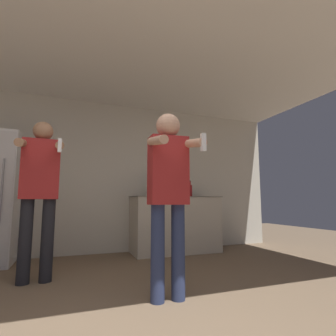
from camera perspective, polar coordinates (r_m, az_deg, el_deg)
wall_back at (r=4.56m, az=-17.08°, el=-1.57°), size 7.00×0.06×2.55m
ceiling_slab at (r=3.43m, az=-14.43°, el=23.23°), size 7.00×3.63×0.05m
counter at (r=4.54m, az=1.59°, el=-12.10°), size 1.48×0.65×0.93m
bottle_red_label at (r=4.30m, az=-3.64°, el=-4.46°), size 0.09×0.09×0.31m
bottle_brown_liquor at (r=4.41m, az=0.50°, el=-5.06°), size 0.09×0.09×0.24m
bottle_dark_rum at (r=4.55m, az=4.86°, el=-4.86°), size 0.07×0.07×0.28m
bottle_short_whiskey at (r=4.50m, az=3.22°, el=-4.81°), size 0.07×0.07×0.30m
bottle_green_wine at (r=4.37m, az=-0.76°, el=-4.67°), size 0.08×0.08×0.31m
person_woman_foreground at (r=2.36m, az=0.10°, el=-3.95°), size 0.41×0.54×1.66m
person_man_side at (r=3.18m, az=-26.14°, el=-3.51°), size 0.46×0.47×1.74m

